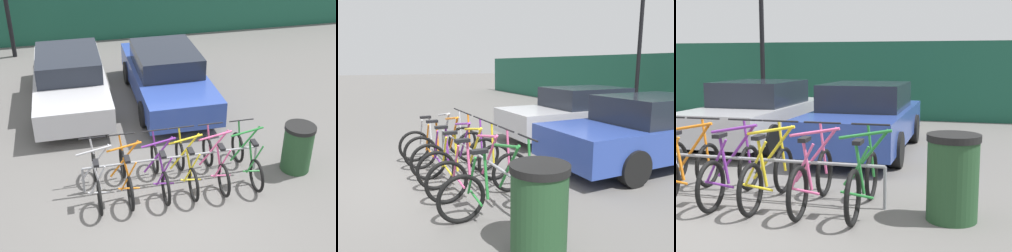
% 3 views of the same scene
% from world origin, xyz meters
% --- Properties ---
extents(ground_plane, '(120.00, 120.00, 0.00)m').
position_xyz_m(ground_plane, '(0.00, 0.00, 0.00)').
color(ground_plane, '#605E5B').
extents(bike_rack, '(3.58, 0.04, 0.57)m').
position_xyz_m(bike_rack, '(0.22, 0.68, 0.48)').
color(bike_rack, gray).
rests_on(bike_rack, ground).
extents(bicycle_silver, '(0.68, 1.71, 1.05)m').
position_xyz_m(bicycle_silver, '(-1.30, 0.53, 0.38)').
color(bicycle_silver, black).
rests_on(bicycle_silver, ground).
extents(bicycle_orange, '(0.68, 1.71, 1.05)m').
position_xyz_m(bicycle_orange, '(-0.74, 0.53, 0.38)').
color(bicycle_orange, black).
rests_on(bicycle_orange, ground).
extents(bicycle_purple, '(0.68, 1.71, 1.05)m').
position_xyz_m(bicycle_purple, '(-0.07, 0.53, 0.38)').
color(bicycle_purple, black).
rests_on(bicycle_purple, ground).
extents(bicycle_yellow, '(0.68, 1.71, 1.05)m').
position_xyz_m(bicycle_yellow, '(0.47, 0.53, 0.38)').
color(bicycle_yellow, black).
rests_on(bicycle_yellow, ground).
extents(bicycle_pink, '(0.68, 1.71, 1.05)m').
position_xyz_m(bicycle_pink, '(1.07, 0.53, 0.38)').
color(bicycle_pink, black).
rests_on(bicycle_pink, ground).
extents(bicycle_green, '(0.68, 1.71, 1.05)m').
position_xyz_m(bicycle_green, '(1.74, 0.53, 0.38)').
color(bicycle_green, black).
rests_on(bicycle_green, ground).
extents(car_silver, '(1.91, 4.47, 1.40)m').
position_xyz_m(car_silver, '(-1.58, 4.61, 0.69)').
color(car_silver, '#B7B7BC').
rests_on(car_silver, ground).
extents(car_blue, '(1.91, 4.47, 1.40)m').
position_xyz_m(car_blue, '(0.93, 4.32, 0.69)').
color(car_blue, '#2D479E').
rests_on(car_blue, ground).
extents(lamp_post, '(0.24, 0.44, 6.07)m').
position_xyz_m(lamp_post, '(-3.25, 8.50, 3.39)').
color(lamp_post, black).
rests_on(lamp_post, ground).
extents(trash_bin, '(0.63, 0.63, 1.03)m').
position_xyz_m(trash_bin, '(2.82, 0.49, 0.52)').
color(trash_bin, '#234728').
rests_on(trash_bin, ground).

